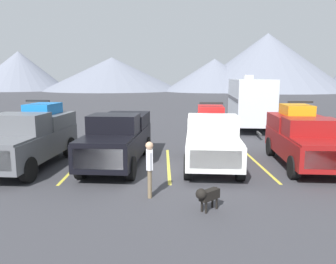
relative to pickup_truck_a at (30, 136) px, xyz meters
The scene contains 12 objects.
ground_plane 5.77m from the pickup_truck_a, ahead, with size 240.00×240.00×0.00m, color #38383D.
pickup_truck_a is the anchor object (origin of this frame).
pickup_truck_b 3.54m from the pickup_truck_a, ahead, with size 2.52×5.90×2.15m.
pickup_truck_c 7.35m from the pickup_truck_a, ahead, with size 2.52×5.37×2.54m.
pickup_truck_d 11.17m from the pickup_truck_a, ahead, with size 2.61×5.53×2.58m.
lot_stripe_b 2.20m from the pickup_truck_a, ahead, with size 0.12×5.50×0.01m, color gold.
lot_stripe_c 5.72m from the pickup_truck_a, ahead, with size 0.12×5.50×0.01m, color gold.
lot_stripe_d 9.43m from the pickup_truck_a, ahead, with size 0.12×5.50×0.01m, color gold.
camper_trailer_a 15.23m from the pickup_truck_a, 40.98° to the left, with size 3.12×8.34×3.75m.
person_a 6.20m from the pickup_truck_a, 36.83° to the right, with size 0.23×0.38×1.70m.
dog 8.17m from the pickup_truck_a, 36.66° to the right, with size 0.73×0.67×0.69m.
mountain_ridge 80.42m from the pickup_truck_a, 86.79° to the left, with size 157.67×45.89×16.86m.
Camera 1 is at (-0.24, -12.67, 3.57)m, focal length 35.64 mm.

